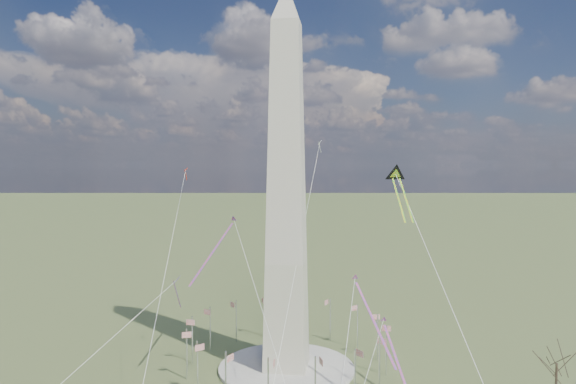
# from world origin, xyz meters

# --- Properties ---
(ground) EXTENTS (2000.00, 2000.00, 0.00)m
(ground) POSITION_xyz_m (0.00, 0.00, 0.00)
(ground) COLOR #3E5229
(ground) RESTS_ON ground
(plaza) EXTENTS (36.00, 36.00, 0.80)m
(plaza) POSITION_xyz_m (0.00, 0.00, 0.40)
(plaza) COLOR #BCB8AC
(plaza) RESTS_ON ground
(washington_monument) EXTENTS (15.56, 15.56, 100.00)m
(washington_monument) POSITION_xyz_m (0.00, 0.00, 47.95)
(washington_monument) COLOR #B6B298
(washington_monument) RESTS_ON plaza
(flagpole_ring) EXTENTS (54.40, 54.40, 13.00)m
(flagpole_ring) POSITION_xyz_m (-0.00, -0.00, 7.27)
(flagpole_ring) COLOR silver
(flagpole_ring) RESTS_ON ground
(tree_near) EXTENTS (10.58, 10.58, 18.52)m
(tree_near) POSITION_xyz_m (60.54, -18.60, 13.21)
(tree_near) COLOR #3F3226
(tree_near) RESTS_ON ground
(kite_delta_black) EXTENTS (6.74, 16.84, 13.76)m
(kite_delta_black) POSITION_xyz_m (28.29, 3.54, 50.90)
(kite_delta_black) COLOR black
(kite_delta_black) RESTS_ON ground
(kite_diamond_purple) EXTENTS (1.74, 3.12, 9.80)m
(kite_diamond_purple) POSITION_xyz_m (-33.31, 8.14, 20.02)
(kite_diamond_purple) COLOR #411A75
(kite_diamond_purple) RESTS_ON ground
(kite_streamer_left) EXTENTS (10.58, 21.84, 15.97)m
(kite_streamer_left) POSITION_xyz_m (21.07, -9.99, 20.53)
(kite_streamer_left) COLOR #FF4C28
(kite_streamer_left) RESTS_ON ground
(kite_streamer_mid) EXTENTS (6.96, 21.46, 15.04)m
(kite_streamer_mid) POSITION_xyz_m (-17.27, -2.93, 34.26)
(kite_streamer_mid) COLOR #FF4C28
(kite_streamer_mid) RESTS_ON ground
(kite_streamer_right) EXTENTS (7.98, 22.61, 15.94)m
(kite_streamer_right) POSITION_xyz_m (27.47, -7.55, 9.20)
(kite_streamer_right) COLOR #FF4C28
(kite_streamer_right) RESTS_ON ground
(kite_small_red) EXTENTS (1.57, 1.58, 4.55)m
(kite_small_red) POSITION_xyz_m (-41.79, 40.18, 52.15)
(kite_small_red) COLOR red
(kite_small_red) RESTS_ON ground
(kite_small_white) EXTENTS (1.39, 2.07, 4.41)m
(kite_small_white) POSITION_xyz_m (4.42, 48.39, 61.70)
(kite_small_white) COLOR white
(kite_small_white) RESTS_ON ground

